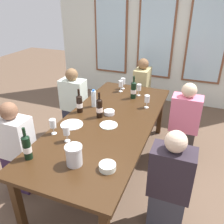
{
  "coord_description": "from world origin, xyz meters",
  "views": [
    {
      "loc": [
        0.94,
        -2.28,
        2.11
      ],
      "look_at": [
        0.0,
        0.13,
        0.79
      ],
      "focal_mm": 37.71,
      "sensor_mm": 36.0,
      "label": 1
    }
  ],
  "objects_px": {
    "wine_bottle_0": "(79,103)",
    "wine_glass_1": "(66,131)",
    "wine_bottle_3": "(27,147)",
    "tasting_bowl_0": "(109,112)",
    "wine_glass_2": "(123,82)",
    "wine_glass_3": "(147,99)",
    "water_bottle": "(94,99)",
    "metal_pitcher": "(74,155)",
    "white_plate_1": "(72,125)",
    "wine_bottle_2": "(133,90)",
    "wine_glass_0": "(53,124)",
    "seated_person_1": "(184,124)",
    "seated_person_0": "(74,104)",
    "dining_table": "(108,125)",
    "seated_person_2": "(17,150)",
    "seated_person_3": "(169,186)",
    "seated_person_4": "(142,91)",
    "wine_bottle_1": "(99,108)",
    "tasting_bowl_1": "(107,167)",
    "white_plate_0": "(109,125)",
    "wine_glass_5": "(139,88)",
    "wine_glass_4": "(121,84)"
  },
  "relations": [
    {
      "from": "wine_bottle_3",
      "to": "tasting_bowl_0",
      "type": "bearing_deg",
      "value": 71.55
    },
    {
      "from": "seated_person_2",
      "to": "wine_bottle_3",
      "type": "bearing_deg",
      "value": -33.05
    },
    {
      "from": "wine_bottle_1",
      "to": "wine_bottle_2",
      "type": "xyz_separation_m",
      "value": [
        0.22,
        0.71,
        0.0
      ]
    },
    {
      "from": "seated_person_2",
      "to": "seated_person_4",
      "type": "xyz_separation_m",
      "value": [
        0.85,
        2.25,
        0.0
      ]
    },
    {
      "from": "wine_bottle_1",
      "to": "wine_glass_5",
      "type": "bearing_deg",
      "value": 72.51
    },
    {
      "from": "seated_person_1",
      "to": "tasting_bowl_1",
      "type": "bearing_deg",
      "value": -109.91
    },
    {
      "from": "dining_table",
      "to": "metal_pitcher",
      "type": "xyz_separation_m",
      "value": [
        0.03,
        -0.85,
        0.16
      ]
    },
    {
      "from": "wine_bottle_2",
      "to": "seated_person_3",
      "type": "height_order",
      "value": "seated_person_3"
    },
    {
      "from": "white_plate_1",
      "to": "wine_bottle_2",
      "type": "height_order",
      "value": "wine_bottle_2"
    },
    {
      "from": "tasting_bowl_0",
      "to": "seated_person_1",
      "type": "xyz_separation_m",
      "value": [
        0.89,
        0.47,
        -0.24
      ]
    },
    {
      "from": "wine_glass_1",
      "to": "seated_person_1",
      "type": "distance_m",
      "value": 1.63
    },
    {
      "from": "wine_bottle_3",
      "to": "wine_glass_2",
      "type": "xyz_separation_m",
      "value": [
        0.24,
        1.98,
        -0.01
      ]
    },
    {
      "from": "water_bottle",
      "to": "seated_person_0",
      "type": "bearing_deg",
      "value": 146.15
    },
    {
      "from": "seated_person_0",
      "to": "seated_person_2",
      "type": "xyz_separation_m",
      "value": [
        0.0,
        -1.29,
        0.0
      ]
    },
    {
      "from": "white_plate_0",
      "to": "wine_glass_0",
      "type": "height_order",
      "value": "wine_glass_0"
    },
    {
      "from": "wine_bottle_3",
      "to": "seated_person_2",
      "type": "distance_m",
      "value": 0.62
    },
    {
      "from": "wine_glass_4",
      "to": "seated_person_0",
      "type": "relative_size",
      "value": 0.16
    },
    {
      "from": "wine_glass_2",
      "to": "water_bottle",
      "type": "bearing_deg",
      "value": -101.34
    },
    {
      "from": "wine_glass_3",
      "to": "seated_person_3",
      "type": "xyz_separation_m",
      "value": [
        0.5,
        -1.1,
        -0.34
      ]
    },
    {
      "from": "wine_bottle_2",
      "to": "seated_person_1",
      "type": "relative_size",
      "value": 0.3
    },
    {
      "from": "wine_glass_3",
      "to": "seated_person_2",
      "type": "relative_size",
      "value": 0.16
    },
    {
      "from": "wine_bottle_1",
      "to": "wine_bottle_0",
      "type": "bearing_deg",
      "value": 173.18
    },
    {
      "from": "wine_glass_0",
      "to": "seated_person_1",
      "type": "distance_m",
      "value": 1.73
    },
    {
      "from": "wine_glass_0",
      "to": "wine_bottle_3",
      "type": "bearing_deg",
      "value": -86.71
    },
    {
      "from": "water_bottle",
      "to": "metal_pitcher",
      "type": "bearing_deg",
      "value": -73.02
    },
    {
      "from": "wine_bottle_0",
      "to": "wine_glass_4",
      "type": "xyz_separation_m",
      "value": [
        0.25,
        0.85,
        -0.0
      ]
    },
    {
      "from": "tasting_bowl_1",
      "to": "wine_glass_2",
      "type": "bearing_deg",
      "value": 104.96
    },
    {
      "from": "white_plate_0",
      "to": "wine_glass_3",
      "type": "xyz_separation_m",
      "value": [
        0.29,
        0.62,
        0.12
      ]
    },
    {
      "from": "white_plate_1",
      "to": "wine_bottle_2",
      "type": "distance_m",
      "value": 1.1
    },
    {
      "from": "wine_bottle_2",
      "to": "wine_glass_4",
      "type": "bearing_deg",
      "value": 145.14
    },
    {
      "from": "wine_glass_1",
      "to": "wine_glass_5",
      "type": "height_order",
      "value": "same"
    },
    {
      "from": "white_plate_0",
      "to": "water_bottle",
      "type": "distance_m",
      "value": 0.56
    },
    {
      "from": "wine_glass_0",
      "to": "wine_glass_1",
      "type": "xyz_separation_m",
      "value": [
        0.21,
        -0.07,
        -0.0
      ]
    },
    {
      "from": "white_plate_0",
      "to": "wine_glass_1",
      "type": "xyz_separation_m",
      "value": [
        -0.28,
        -0.45,
        0.11
      ]
    },
    {
      "from": "wine_bottle_2",
      "to": "tasting_bowl_0",
      "type": "height_order",
      "value": "wine_bottle_2"
    },
    {
      "from": "wine_glass_2",
      "to": "wine_glass_3",
      "type": "height_order",
      "value": "same"
    },
    {
      "from": "dining_table",
      "to": "wine_glass_3",
      "type": "relative_size",
      "value": 14.33
    },
    {
      "from": "wine_glass_3",
      "to": "seated_person_1",
      "type": "height_order",
      "value": "seated_person_1"
    },
    {
      "from": "dining_table",
      "to": "tasting_bowl_0",
      "type": "bearing_deg",
      "value": 107.19
    },
    {
      "from": "wine_bottle_0",
      "to": "seated_person_4",
      "type": "relative_size",
      "value": 0.28
    },
    {
      "from": "wine_bottle_0",
      "to": "wine_glass_1",
      "type": "distance_m",
      "value": 0.66
    },
    {
      "from": "wine_bottle_1",
      "to": "seated_person_4",
      "type": "xyz_separation_m",
      "value": [
        0.13,
        1.56,
        -0.34
      ]
    },
    {
      "from": "wine_bottle_3",
      "to": "tasting_bowl_0",
      "type": "xyz_separation_m",
      "value": [
        0.36,
        1.09,
        -0.1
      ]
    },
    {
      "from": "seated_person_2",
      "to": "water_bottle",
      "type": "bearing_deg",
      "value": 60.92
    },
    {
      "from": "wine_glass_3",
      "to": "wine_bottle_2",
      "type": "bearing_deg",
      "value": 137.25
    },
    {
      "from": "seated_person_1",
      "to": "wine_bottle_3",
      "type": "bearing_deg",
      "value": -128.86
    },
    {
      "from": "wine_glass_5",
      "to": "seated_person_3",
      "type": "bearing_deg",
      "value": -64.03
    },
    {
      "from": "seated_person_2",
      "to": "wine_glass_1",
      "type": "bearing_deg",
      "value": 8.36
    },
    {
      "from": "wine_bottle_3",
      "to": "water_bottle",
      "type": "height_order",
      "value": "wine_bottle_3"
    },
    {
      "from": "white_plate_1",
      "to": "seated_person_3",
      "type": "bearing_deg",
      "value": -15.62
    }
  ]
}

